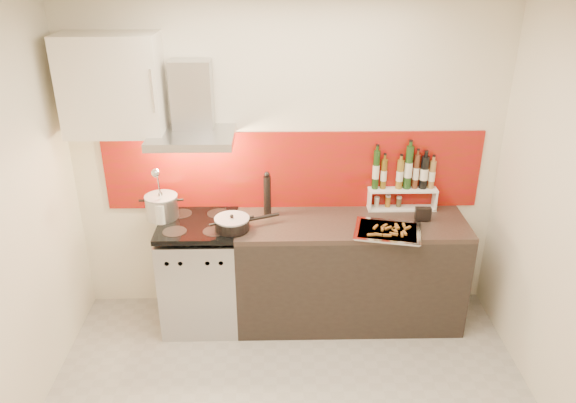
{
  "coord_description": "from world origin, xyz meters",
  "views": [
    {
      "loc": [
        -0.08,
        -2.77,
        2.89
      ],
      "look_at": [
        0.0,
        0.95,
        1.15
      ],
      "focal_mm": 35.0,
      "sensor_mm": 36.0,
      "label": 1
    }
  ],
  "objects_px": {
    "counter": "(349,271)",
    "pepper_mill": "(267,194)",
    "range_stove": "(201,274)",
    "stock_pot": "(162,207)",
    "baking_tray": "(388,231)",
    "saute_pan": "(233,223)"
  },
  "relations": [
    {
      "from": "saute_pan",
      "to": "pepper_mill",
      "type": "height_order",
      "value": "pepper_mill"
    },
    {
      "from": "range_stove",
      "to": "baking_tray",
      "type": "bearing_deg",
      "value": -7.12
    },
    {
      "from": "range_stove",
      "to": "saute_pan",
      "type": "bearing_deg",
      "value": -21.13
    },
    {
      "from": "pepper_mill",
      "to": "baking_tray",
      "type": "height_order",
      "value": "pepper_mill"
    },
    {
      "from": "counter",
      "to": "stock_pot",
      "type": "bearing_deg",
      "value": 176.54
    },
    {
      "from": "counter",
      "to": "baking_tray",
      "type": "height_order",
      "value": "baking_tray"
    },
    {
      "from": "counter",
      "to": "stock_pot",
      "type": "height_order",
      "value": "stock_pot"
    },
    {
      "from": "counter",
      "to": "saute_pan",
      "type": "height_order",
      "value": "saute_pan"
    },
    {
      "from": "pepper_mill",
      "to": "counter",
      "type": "bearing_deg",
      "value": -11.55
    },
    {
      "from": "range_stove",
      "to": "baking_tray",
      "type": "height_order",
      "value": "baking_tray"
    },
    {
      "from": "counter",
      "to": "pepper_mill",
      "type": "relative_size",
      "value": 4.84
    },
    {
      "from": "range_stove",
      "to": "pepper_mill",
      "type": "relative_size",
      "value": 2.45
    },
    {
      "from": "stock_pot",
      "to": "pepper_mill",
      "type": "distance_m",
      "value": 0.83
    },
    {
      "from": "range_stove",
      "to": "stock_pot",
      "type": "relative_size",
      "value": 3.56
    },
    {
      "from": "range_stove",
      "to": "pepper_mill",
      "type": "height_order",
      "value": "pepper_mill"
    },
    {
      "from": "range_stove",
      "to": "baking_tray",
      "type": "xyz_separation_m",
      "value": [
        1.45,
        -0.18,
        0.47
      ]
    },
    {
      "from": "stock_pot",
      "to": "baking_tray",
      "type": "bearing_deg",
      "value": -9.05
    },
    {
      "from": "stock_pot",
      "to": "baking_tray",
      "type": "distance_m",
      "value": 1.75
    },
    {
      "from": "range_stove",
      "to": "baking_tray",
      "type": "relative_size",
      "value": 1.64
    },
    {
      "from": "stock_pot",
      "to": "baking_tray",
      "type": "height_order",
      "value": "stock_pot"
    },
    {
      "from": "counter",
      "to": "baking_tray",
      "type": "distance_m",
      "value": 0.56
    },
    {
      "from": "stock_pot",
      "to": "saute_pan",
      "type": "bearing_deg",
      "value": -19.89
    }
  ]
}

